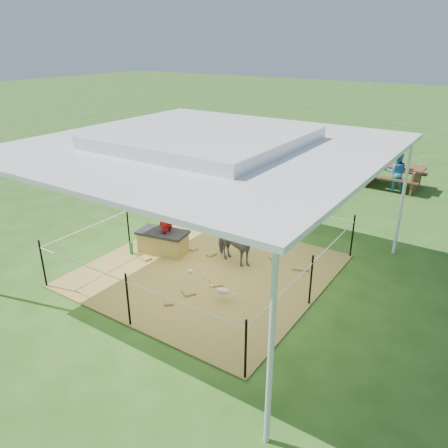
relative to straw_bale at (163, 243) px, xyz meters
The scene contains 13 objects.
ground 1.33m from the straw_bale, ahead, with size 90.00×90.00×0.00m, color #2D5919.
hay_patch 1.33m from the straw_bale, ahead, with size 4.60×4.60×0.03m, color brown.
canopy_tent 2.76m from the straw_bale, ahead, with size 6.30×6.30×2.90m.
rope_fence 1.36m from the straw_bale, ahead, with size 4.54×4.54×1.00m.
straw_bale is the anchor object (origin of this frame).
dark_cloth 0.26m from the straw_bale, 90.00° to the right, with size 1.10×0.57×0.06m, color black.
woman 0.85m from the straw_bale, ahead, with size 0.45×0.30×1.24m, color red.
green_bottle 0.72m from the straw_bale, 140.71° to the right, with size 0.08×0.08×0.29m, color #1B7A31.
pony 1.65m from the straw_bale, 15.28° to the left, with size 0.47×1.03×0.87m, color #49494E.
pink_hat 1.78m from the straw_bale, 15.28° to the left, with size 0.27×0.27×0.13m, color pink.
foal 2.38m from the straw_bale, 22.22° to the right, with size 0.83×0.46×0.46m, color beige, non-canonical shape.
picnic_table_near 8.34m from the straw_bale, 68.52° to the left, with size 1.78×1.29×0.74m, color brown.
distant_person 8.05m from the straw_bale, 66.62° to the left, with size 0.60×0.47×1.24m, color #388FD4.
Camera 1 is at (4.68, -6.45, 4.45)m, focal length 35.00 mm.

